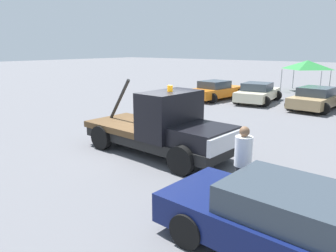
% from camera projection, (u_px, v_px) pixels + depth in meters
% --- Properties ---
extents(ground_plane, '(160.00, 160.00, 0.00)m').
position_uv_depth(ground_plane, '(157.00, 153.00, 11.56)').
color(ground_plane, slate).
extents(tow_truck, '(5.76, 2.50, 2.51)m').
position_uv_depth(tow_truck, '(164.00, 128.00, 11.11)').
color(tow_truck, black).
rests_on(tow_truck, ground).
extents(foreground_car, '(5.38, 2.26, 1.34)m').
position_uv_depth(foreground_car, '(302.00, 228.00, 5.53)').
color(foreground_car, '#0F194C').
rests_on(foreground_car, ground).
extents(person_near_truck, '(0.41, 0.41, 1.86)m').
position_uv_depth(person_near_truck, '(243.00, 159.00, 7.73)').
color(person_near_truck, '#38383D').
rests_on(person_near_truck, ground).
extents(parked_car_orange, '(2.72, 4.74, 1.34)m').
position_uv_depth(parked_car_orange, '(216.00, 90.00, 23.19)').
color(parked_car_orange, orange).
rests_on(parked_car_orange, ground).
extents(parked_car_cream, '(2.85, 4.71, 1.34)m').
position_uv_depth(parked_car_cream, '(258.00, 93.00, 21.94)').
color(parked_car_cream, beige).
rests_on(parked_car_cream, ground).
extents(parked_car_tan, '(2.73, 4.85, 1.34)m').
position_uv_depth(parked_car_tan, '(317.00, 98.00, 19.56)').
color(parked_car_tan, tan).
rests_on(parked_car_tan, ground).
extents(canopy_tent_green, '(3.13, 3.13, 2.58)m').
position_uv_depth(canopy_tent_green, '(307.00, 65.00, 26.99)').
color(canopy_tent_green, '#9E9EA3').
rests_on(canopy_tent_green, ground).
extents(traffic_cone, '(0.40, 0.40, 0.55)m').
position_uv_depth(traffic_cone, '(167.00, 121.00, 15.28)').
color(traffic_cone, black).
rests_on(traffic_cone, ground).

